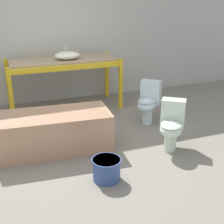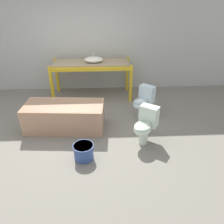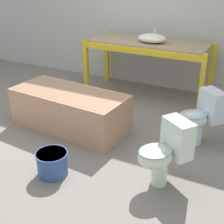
# 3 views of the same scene
# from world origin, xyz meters

# --- Properties ---
(ground_plane) EXTENTS (12.00, 12.00, 0.00)m
(ground_plane) POSITION_xyz_m (0.00, 0.00, 0.00)
(ground_plane) COLOR slate
(shelving_rack) EXTENTS (2.09, 0.85, 0.97)m
(shelving_rack) POSITION_xyz_m (0.38, 1.59, 0.84)
(shelving_rack) COLOR gold
(shelving_rack) RESTS_ON ground_plane
(sink_basin) EXTENTS (0.48, 0.35, 0.23)m
(sink_basin) POSITION_xyz_m (0.45, 1.52, 1.05)
(sink_basin) COLOR silver
(sink_basin) RESTS_ON shelving_rack
(bathtub_main) EXTENTS (1.67, 0.84, 0.55)m
(bathtub_main) POSITION_xyz_m (-0.16, -0.04, 0.32)
(bathtub_main) COLOR tan
(bathtub_main) RESTS_ON ground_plane
(toilet_near) EXTENTS (0.61, 0.63, 0.71)m
(toilet_near) POSITION_xyz_m (1.57, 0.38, 0.40)
(toilet_near) COLOR silver
(toilet_near) RESTS_ON ground_plane
(toilet_far) EXTENTS (0.58, 0.64, 0.71)m
(toilet_far) POSITION_xyz_m (1.43, -0.63, 0.40)
(toilet_far) COLOR silver
(toilet_far) RESTS_ON ground_plane
(bucket_white) EXTENTS (0.36, 0.36, 0.28)m
(bucket_white) POSITION_xyz_m (0.29, -1.06, 0.15)
(bucket_white) COLOR #334C8C
(bucket_white) RESTS_ON ground_plane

